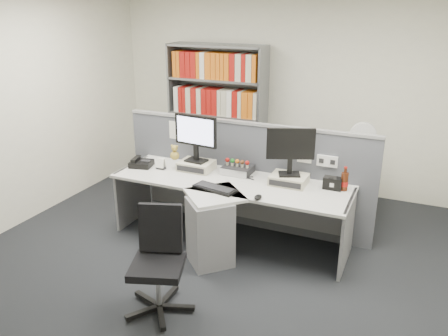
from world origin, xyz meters
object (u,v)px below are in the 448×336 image
at_px(desk, 222,211).
at_px(desk_calendar, 161,164).
at_px(filing_cabinet, 357,191).
at_px(office_chair, 159,258).
at_px(desktop_pc, 238,169).
at_px(desk_phone, 141,163).
at_px(monitor_right, 290,148).
at_px(shelving_unit, 217,117).
at_px(mouse, 258,197).
at_px(cola_bottle, 344,182).
at_px(speaker, 333,183).
at_px(keyboard, 215,188).
at_px(monitor_left, 196,134).
at_px(desk_fan, 363,138).

height_order(desk, desk_calendar, desk_calendar).
height_order(filing_cabinet, office_chair, office_chair).
height_order(desktop_pc, desk_phone, desk_phone).
relative_size(monitor_right, desktop_pc, 1.59).
relative_size(desk, shelving_unit, 1.30).
xyz_separation_m(desk, mouse, (0.44, -0.12, 0.28)).
bearing_deg(office_chair, cola_bottle, 51.25).
distance_m(desk, desk_calendar, 0.96).
bearing_deg(mouse, desktop_pc, 127.60).
bearing_deg(speaker, desk_calendar, -174.40).
relative_size(desk, cola_bottle, 10.20).
height_order(desk_calendar, cola_bottle, cola_bottle).
xyz_separation_m(desk_phone, desk_calendar, (0.26, 0.02, 0.01)).
bearing_deg(office_chair, monitor_right, 65.35).
bearing_deg(desk_phone, cola_bottle, 5.53).
relative_size(shelving_unit, office_chair, 2.20).
relative_size(desk, mouse, 23.40).
xyz_separation_m(keyboard, shelving_unit, (-0.86, 1.93, 0.24)).
height_order(desk_calendar, speaker, same).
xyz_separation_m(desk_phone, filing_cabinet, (2.34, 1.18, -0.41)).
distance_m(monitor_right, desk_calendar, 1.53).
xyz_separation_m(cola_bottle, filing_cabinet, (0.03, 0.96, -0.47)).
relative_size(desktop_pc, speaker, 1.67).
bearing_deg(shelving_unit, cola_bottle, -34.17).
bearing_deg(mouse, desk_calendar, 164.65).
height_order(monitor_left, desk_fan, monitor_left).
bearing_deg(monitor_right, keyboard, -144.67).
bearing_deg(desk_phone, monitor_right, 5.41).
bearing_deg(desk_phone, office_chair, -51.98).
xyz_separation_m(mouse, office_chair, (-0.53, -1.00, -0.25)).
bearing_deg(monitor_right, desk, -147.66).
bearing_deg(shelving_unit, monitor_left, -74.48).
relative_size(monitor_right, speaker, 2.66).
relative_size(desktop_pc, shelving_unit, 0.16).
xyz_separation_m(monitor_right, desk_phone, (-1.74, -0.17, -0.36)).
height_order(desktop_pc, shelving_unit, shelving_unit).
bearing_deg(monitor_left, speaker, 1.64).
bearing_deg(monitor_right, desktop_pc, 172.08).
bearing_deg(mouse, desk_fan, 63.60).
bearing_deg(mouse, keyboard, 174.40).
bearing_deg(filing_cabinet, monitor_right, -120.31).
relative_size(keyboard, office_chair, 0.54).
bearing_deg(speaker, keyboard, -155.41).
relative_size(cola_bottle, office_chair, 0.28).
bearing_deg(monitor_left, desk_fan, 30.96).
bearing_deg(desktop_pc, office_chair, -92.61).
relative_size(desk, monitor_right, 5.10).
height_order(monitor_left, office_chair, monitor_left).
bearing_deg(monitor_left, desk, -37.87).
bearing_deg(keyboard, desk_fan, 49.89).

